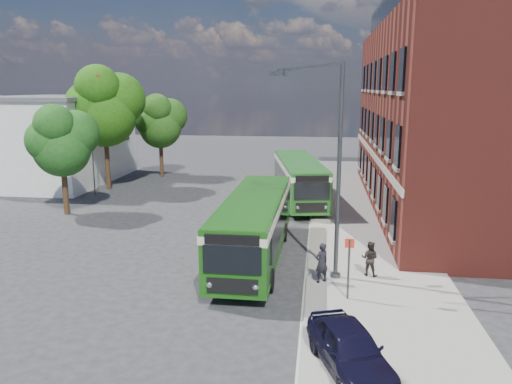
# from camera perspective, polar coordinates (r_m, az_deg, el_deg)

# --- Properties ---
(ground) EXTENTS (120.00, 120.00, 0.00)m
(ground) POSITION_cam_1_polar(r_m,az_deg,el_deg) (24.06, -3.68, -7.64)
(ground) COLOR #28282A
(ground) RESTS_ON ground
(pavement) EXTENTS (6.00, 48.00, 0.15)m
(pavement) POSITION_cam_1_polar(r_m,az_deg,el_deg) (31.38, 11.85, -3.05)
(pavement) COLOR #99978B
(pavement) RESTS_ON ground
(kerb_line) EXTENTS (0.12, 48.00, 0.01)m
(kerb_line) POSITION_cam_1_polar(r_m,az_deg,el_deg) (31.29, 6.27, -3.04)
(kerb_line) COLOR beige
(kerb_line) RESTS_ON ground
(brick_office) EXTENTS (12.10, 26.00, 14.20)m
(brick_office) POSITION_cam_1_polar(r_m,az_deg,el_deg) (35.57, 23.30, 9.23)
(brick_office) COLOR maroon
(brick_office) RESTS_ON ground
(white_building) EXTENTS (9.40, 13.40, 7.30)m
(white_building) POSITION_cam_1_polar(r_m,az_deg,el_deg) (46.27, -21.77, 5.64)
(white_building) COLOR silver
(white_building) RESTS_ON ground
(flagpole) EXTENTS (0.95, 0.10, 9.00)m
(flagpole) POSITION_cam_1_polar(r_m,az_deg,el_deg) (39.19, -18.29, 6.78)
(flagpole) COLOR #383A3D
(flagpole) RESTS_ON ground
(street_lamp) EXTENTS (2.96, 2.38, 9.00)m
(street_lamp) POSITION_cam_1_polar(r_m,az_deg,el_deg) (20.50, 8.45, 2.65)
(street_lamp) COLOR #383A3D
(street_lamp) RESTS_ON ground
(bus_stop_sign) EXTENTS (0.35, 0.08, 2.52)m
(bus_stop_sign) POSITION_cam_1_polar(r_m,az_deg,el_deg) (19.23, 10.55, -8.18)
(bus_stop_sign) COLOR #383A3D
(bus_stop_sign) RESTS_ON ground
(bus_front) EXTENTS (2.73, 11.63, 3.02)m
(bus_front) POSITION_cam_1_polar(r_m,az_deg,el_deg) (23.54, -0.19, -3.39)
(bus_front) COLOR #195112
(bus_front) RESTS_ON ground
(bus_rear) EXTENTS (4.52, 11.67, 3.02)m
(bus_rear) POSITION_cam_1_polar(r_m,az_deg,el_deg) (35.47, 4.96, 1.79)
(bus_rear) COLOR #22621F
(bus_rear) RESTS_ON ground
(parked_car) EXTENTS (2.80, 4.23, 1.34)m
(parked_car) POSITION_cam_1_polar(r_m,az_deg,el_deg) (14.99, 10.68, -17.14)
(parked_car) COLOR black
(parked_car) RESTS_ON pavement
(pedestrian_a) EXTENTS (0.73, 0.70, 1.69)m
(pedestrian_a) POSITION_cam_1_polar(r_m,az_deg,el_deg) (20.80, 7.50, -8.02)
(pedestrian_a) COLOR black
(pedestrian_a) RESTS_ON pavement
(pedestrian_b) EXTENTS (0.88, 0.78, 1.51)m
(pedestrian_b) POSITION_cam_1_polar(r_m,az_deg,el_deg) (21.91, 12.86, -7.42)
(pedestrian_b) COLOR black
(pedestrian_b) RESTS_ON pavement
(tree_left) EXTENTS (4.18, 3.97, 7.06)m
(tree_left) POSITION_cam_1_polar(r_m,az_deg,el_deg) (33.60, -21.33, 5.54)
(tree_left) COLOR #342012
(tree_left) RESTS_ON ground
(tree_mid) EXTENTS (5.76, 5.48, 9.73)m
(tree_mid) POSITION_cam_1_polar(r_m,az_deg,el_deg) (41.07, -16.93, 9.41)
(tree_mid) COLOR #342012
(tree_mid) RESTS_ON ground
(tree_right) EXTENTS (4.43, 4.21, 7.48)m
(tree_right) POSITION_cam_1_polar(r_m,az_deg,el_deg) (45.84, -10.87, 8.00)
(tree_right) COLOR #342012
(tree_right) RESTS_ON ground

